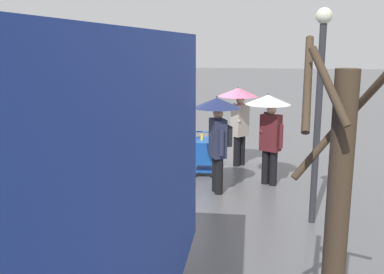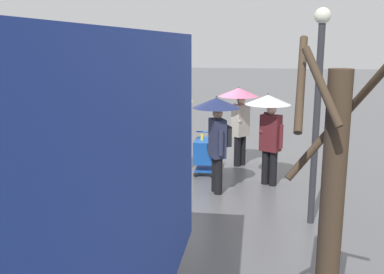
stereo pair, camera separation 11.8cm
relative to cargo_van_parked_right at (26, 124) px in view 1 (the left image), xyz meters
The scene contains 12 objects.
ground_plane 4.31m from the cargo_van_parked_right, behind, with size 90.00×90.00×0.00m, color #5B5B5E.
slush_patch_near_cluster 3.16m from the cargo_van_parked_right, 126.85° to the left, with size 1.65×1.65×0.01m, color silver.
slush_patch_under_van 2.85m from the cargo_van_parked_right, 148.65° to the left, with size 2.04×2.04×0.01m, color silver.
cargo_van_parked_right is the anchor object (origin of this frame).
shopping_cart_vendor 4.76m from the cargo_van_parked_right, behind, with size 0.58×0.82×1.04m.
hand_dolly_boxes 3.85m from the cargo_van_parked_right, behind, with size 0.75×0.85×1.62m.
pedestrian_pink_side 3.94m from the cargo_van_parked_right, behind, with size 1.04×1.04×2.15m.
pedestrian_black_side 5.61m from the cargo_van_parked_right, behind, with size 1.04×1.04×2.15m.
pedestrian_white_side 5.31m from the cargo_van_parked_right, 166.12° to the left, with size 1.04×1.04×2.15m.
pedestrian_far_side 6.30m from the cargo_van_parked_right, behind, with size 1.04×1.04×2.15m.
bare_tree_near 9.27m from the cargo_van_parked_right, 137.15° to the left, with size 0.92×0.88×3.36m.
street_lamp 7.65m from the cargo_van_parked_right, 158.81° to the left, with size 0.28×0.28×3.86m.
Camera 1 is at (-1.86, 11.46, 3.30)m, focal length 41.61 mm.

